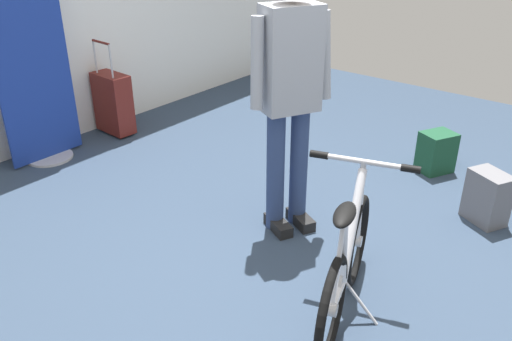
{
  "coord_description": "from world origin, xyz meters",
  "views": [
    {
      "loc": [
        -2.06,
        -1.45,
        1.83
      ],
      "look_at": [
        -0.07,
        0.15,
        0.55
      ],
      "focal_mm": 37.16,
      "sensor_mm": 36.0,
      "label": 1
    }
  ],
  "objects_px": {
    "rolling_suitcase": "(113,103)",
    "backpack_on_floor": "(436,152)",
    "handbag_on_floor": "(488,198)",
    "floor_banner_stand": "(35,78)",
    "folding_bike_foreground": "(346,264)",
    "visitor_near_wall": "(290,88)"
  },
  "relations": [
    {
      "from": "rolling_suitcase",
      "to": "backpack_on_floor",
      "type": "height_order",
      "value": "rolling_suitcase"
    },
    {
      "from": "handbag_on_floor",
      "to": "floor_banner_stand",
      "type": "bearing_deg",
      "value": 112.18
    },
    {
      "from": "floor_banner_stand",
      "to": "handbag_on_floor",
      "type": "relative_size",
      "value": 4.37
    },
    {
      "from": "floor_banner_stand",
      "to": "handbag_on_floor",
      "type": "height_order",
      "value": "floor_banner_stand"
    },
    {
      "from": "floor_banner_stand",
      "to": "rolling_suitcase",
      "type": "height_order",
      "value": "floor_banner_stand"
    },
    {
      "from": "folding_bike_foreground",
      "to": "visitor_near_wall",
      "type": "xyz_separation_m",
      "value": [
        0.5,
        0.71,
        0.61
      ]
    },
    {
      "from": "rolling_suitcase",
      "to": "visitor_near_wall",
      "type": "bearing_deg",
      "value": -97.49
    },
    {
      "from": "backpack_on_floor",
      "to": "visitor_near_wall",
      "type": "bearing_deg",
      "value": 161.81
    },
    {
      "from": "folding_bike_foreground",
      "to": "backpack_on_floor",
      "type": "bearing_deg",
      "value": 8.43
    },
    {
      "from": "visitor_near_wall",
      "to": "backpack_on_floor",
      "type": "xyz_separation_m",
      "value": [
        1.33,
        -0.44,
        -0.75
      ]
    },
    {
      "from": "folding_bike_foreground",
      "to": "rolling_suitcase",
      "type": "distance_m",
      "value": 2.89
    },
    {
      "from": "visitor_near_wall",
      "to": "handbag_on_floor",
      "type": "xyz_separation_m",
      "value": [
        0.83,
        -0.98,
        -0.74
      ]
    },
    {
      "from": "folding_bike_foreground",
      "to": "handbag_on_floor",
      "type": "bearing_deg",
      "value": -11.42
    },
    {
      "from": "folding_bike_foreground",
      "to": "handbag_on_floor",
      "type": "xyz_separation_m",
      "value": [
        1.33,
        -0.27,
        -0.12
      ]
    },
    {
      "from": "floor_banner_stand",
      "to": "backpack_on_floor",
      "type": "height_order",
      "value": "floor_banner_stand"
    },
    {
      "from": "folding_bike_foreground",
      "to": "handbag_on_floor",
      "type": "relative_size",
      "value": 2.98
    },
    {
      "from": "floor_banner_stand",
      "to": "backpack_on_floor",
      "type": "xyz_separation_m",
      "value": [
        1.74,
        -2.5,
        -0.51
      ]
    },
    {
      "from": "visitor_near_wall",
      "to": "rolling_suitcase",
      "type": "bearing_deg",
      "value": 82.51
    },
    {
      "from": "handbag_on_floor",
      "to": "folding_bike_foreground",
      "type": "bearing_deg",
      "value": 168.58
    },
    {
      "from": "rolling_suitcase",
      "to": "backpack_on_floor",
      "type": "relative_size",
      "value": 2.66
    },
    {
      "from": "folding_bike_foreground",
      "to": "rolling_suitcase",
      "type": "bearing_deg",
      "value": 74.55
    },
    {
      "from": "folding_bike_foreground",
      "to": "visitor_near_wall",
      "type": "bearing_deg",
      "value": 54.97
    }
  ]
}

